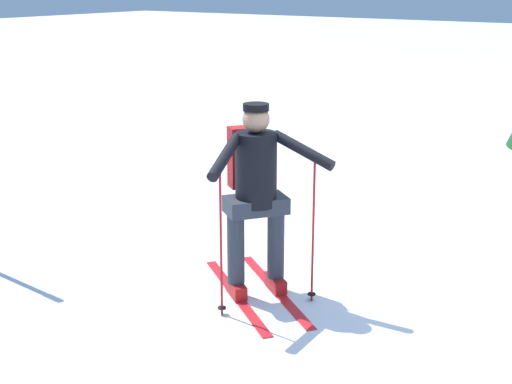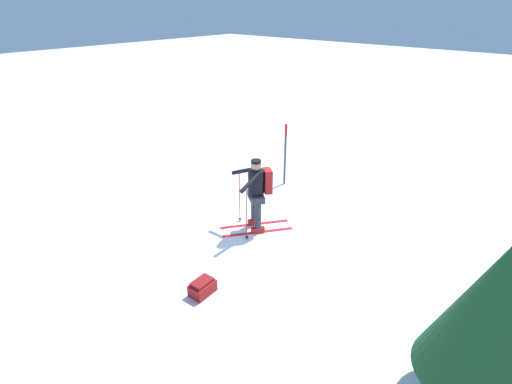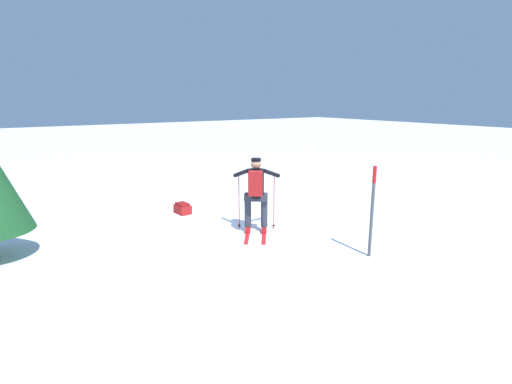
{
  "view_description": "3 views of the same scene",
  "coord_description": "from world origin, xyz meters",
  "views": [
    {
      "loc": [
        -2.6,
        5.22,
        2.68
      ],
      "look_at": [
        0.69,
        0.47,
        0.94
      ],
      "focal_mm": 50.0,
      "sensor_mm": 36.0,
      "label": 1
    },
    {
      "loc": [
        -5.27,
        -4.75,
        4.8
      ],
      "look_at": [
        0.69,
        0.47,
        0.94
      ],
      "focal_mm": 28.0,
      "sensor_mm": 36.0,
      "label": 2
    },
    {
      "loc": [
        7.83,
        -4.34,
        2.97
      ],
      "look_at": [
        0.69,
        0.47,
        0.94
      ],
      "focal_mm": 28.0,
      "sensor_mm": 36.0,
      "label": 3
    }
  ],
  "objects": [
    {
      "name": "skier",
      "position": [
        0.71,
        0.46,
        0.98
      ],
      "size": [
        1.58,
        1.35,
        1.69
      ],
      "color": "red",
      "rests_on": "ground_plane"
    },
    {
      "name": "ground_plane",
      "position": [
        0.0,
        0.0,
        0.0
      ],
      "size": [
        80.0,
        80.0,
        0.0
      ],
      "primitive_type": "plane",
      "color": "white"
    }
  ]
}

